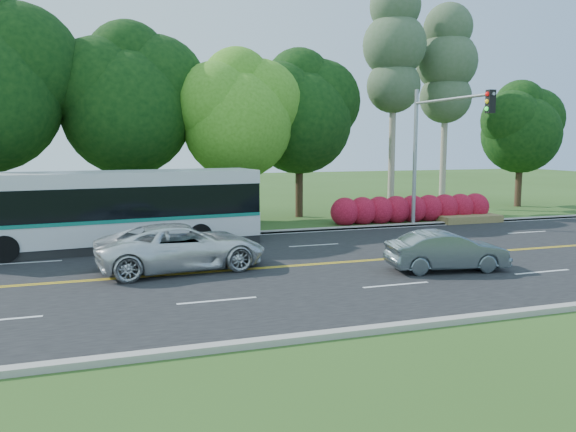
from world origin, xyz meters
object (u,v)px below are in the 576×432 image
object	(u,v)px
traffic_signal	(436,135)
sedan	(447,251)
suv	(182,247)
transit_bus	(110,211)

from	to	relation	value
traffic_signal	sedan	bearing A→B (deg)	-119.83
suv	traffic_signal	bearing A→B (deg)	-75.99
traffic_signal	sedan	size ratio (longest dim) A/B	1.74
traffic_signal	suv	distance (m)	14.25
traffic_signal	suv	bearing A→B (deg)	-159.74
traffic_signal	transit_bus	distance (m)	15.44
traffic_signal	sedan	world-z (taller)	traffic_signal
transit_bus	sedan	world-z (taller)	transit_bus
traffic_signal	transit_bus	world-z (taller)	traffic_signal
traffic_signal	sedan	distance (m)	9.73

